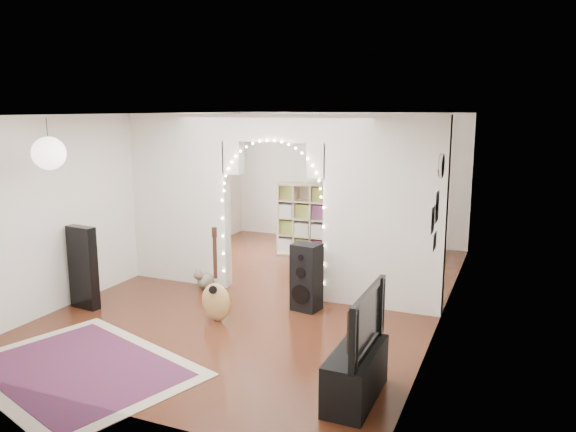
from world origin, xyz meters
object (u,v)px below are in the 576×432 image
at_px(dining_chair_right, 331,264).
at_px(dining_chair_left, 353,242).
at_px(floor_speaker, 306,277).
at_px(media_console, 356,374).
at_px(acoustic_guitar, 216,287).
at_px(bookcase, 312,219).
at_px(dining_table, 331,212).

bearing_deg(dining_chair_right, dining_chair_left, 79.77).
height_order(floor_speaker, media_console, floor_speaker).
relative_size(floor_speaker, dining_chair_left, 1.72).
bearing_deg(dining_chair_right, floor_speaker, -97.51).
distance_m(acoustic_guitar, bookcase, 3.73).
distance_m(bookcase, dining_chair_left, 0.91).
bearing_deg(dining_chair_right, acoustic_guitar, -121.52).
relative_size(floor_speaker, dining_table, 0.72).
bearing_deg(bookcase, dining_chair_left, 5.54).
xyz_separation_m(floor_speaker, dining_table, (-0.89, 3.77, 0.21)).
xyz_separation_m(acoustic_guitar, dining_chair_left, (0.72, 4.00, -0.22)).
relative_size(bookcase, dining_chair_left, 2.53).
height_order(media_console, dining_chair_right, media_console).
height_order(acoustic_guitar, media_console, acoustic_guitar).
relative_size(acoustic_guitar, bookcase, 0.77).
bearing_deg(acoustic_guitar, bookcase, 65.53).
bearing_deg(dining_table, media_console, -78.57).
height_order(dining_table, dining_chair_right, dining_table).
height_order(acoustic_guitar, dining_table, acoustic_guitar).
distance_m(acoustic_guitar, floor_speaker, 1.28).
height_order(floor_speaker, dining_chair_right, floor_speaker).
xyz_separation_m(media_console, dining_table, (-2.21, 5.88, 0.43)).
relative_size(dining_table, dining_chair_left, 2.38).
height_order(acoustic_guitar, dining_chair_right, acoustic_guitar).
relative_size(floor_speaker, media_console, 0.95).
bearing_deg(dining_chair_left, floor_speaker, -64.80).
bearing_deg(floor_speaker, dining_chair_left, 103.45).
relative_size(bookcase, dining_table, 1.06).
xyz_separation_m(media_console, dining_chair_right, (-1.47, 3.67, -0.01)).
distance_m(media_console, dining_chair_left, 5.48).
bearing_deg(dining_chair_left, media_console, -52.61).
height_order(floor_speaker, bookcase, bookcase).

